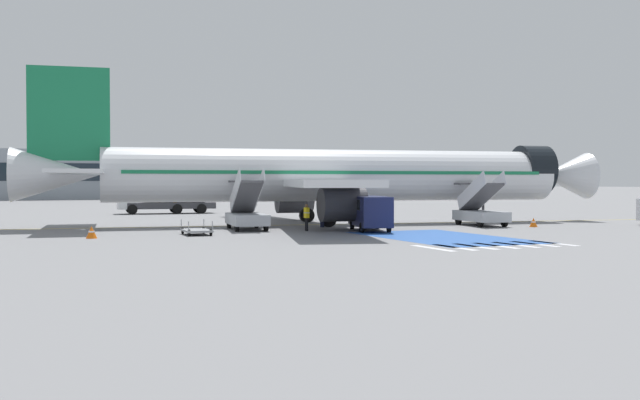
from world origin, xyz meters
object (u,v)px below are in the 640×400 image
at_px(boarding_stairs_forward, 481,212).
at_px(terminal_building, 54,175).
at_px(ground_crew_0, 322,212).
at_px(ground_crew_1, 307,215).
at_px(traffic_cone_1, 92,232).
at_px(boarding_stairs_aft, 247,215).
at_px(fuel_tanker, 167,197).
at_px(service_van_1, 370,210).
at_px(airliner, 330,176).
at_px(baggage_cart, 196,231).
at_px(traffic_cone_0, 533,222).

bearing_deg(boarding_stairs_forward, terminal_building, 111.33).
height_order(boarding_stairs_forward, ground_crew_0, boarding_stairs_forward).
distance_m(ground_crew_1, traffic_cone_1, 13.33).
height_order(ground_crew_0, terminal_building, terminal_building).
relative_size(boarding_stairs_aft, fuel_tanker, 0.57).
bearing_deg(traffic_cone_1, service_van_1, -1.32).
bearing_deg(service_van_1, boarding_stairs_forward, 25.17).
height_order(boarding_stairs_forward, boarding_stairs_aft, boarding_stairs_aft).
height_order(ground_crew_0, traffic_cone_1, ground_crew_0).
bearing_deg(ground_crew_1, airliner, -36.66).
distance_m(service_van_1, ground_crew_0, 4.71).
relative_size(baggage_cart, traffic_cone_0, 4.21).
xyz_separation_m(airliner, traffic_cone_1, (-17.72, -7.05, -3.24)).
relative_size(traffic_cone_0, terminal_building, 0.01).
height_order(airliner, baggage_cart, airliner).
xyz_separation_m(ground_crew_0, traffic_cone_1, (-15.79, -4.10, -0.70)).
xyz_separation_m(boarding_stairs_aft, service_van_1, (6.96, -4.04, 0.32)).
height_order(fuel_tanker, ground_crew_1, fuel_tanker).
bearing_deg(airliner, ground_crew_0, -24.97).
xyz_separation_m(traffic_cone_0, terminal_building, (-24.86, 98.34, 3.99)).
bearing_deg(boarding_stairs_aft, service_van_1, -21.94).
distance_m(boarding_stairs_aft, fuel_tanker, 26.61).
bearing_deg(boarding_stairs_forward, service_van_1, -162.23).
bearing_deg(traffic_cone_0, service_van_1, 175.17).
bearing_deg(boarding_stairs_forward, fuel_tanker, 127.52).
xyz_separation_m(boarding_stairs_forward, traffic_cone_1, (-26.89, -1.25, -0.63)).
height_order(airliner, fuel_tanker, airliner).
distance_m(baggage_cart, terminal_building, 96.64).
bearing_deg(traffic_cone_0, boarding_stairs_forward, 133.21).
height_order(airliner, traffic_cone_1, airliner).
bearing_deg(ground_crew_0, fuel_tanker, -16.86).
bearing_deg(ground_crew_1, traffic_cone_1, 92.68).
height_order(airliner, ground_crew_0, airliner).
relative_size(ground_crew_1, traffic_cone_0, 2.73).
bearing_deg(service_van_1, baggage_cart, -168.35).
xyz_separation_m(traffic_cone_1, terminal_building, (4.54, 96.91, 3.96)).
bearing_deg(fuel_tanker, traffic_cone_0, -143.86).
relative_size(boarding_stairs_forward, service_van_1, 0.95).
relative_size(boarding_stairs_aft, traffic_cone_1, 7.90).
relative_size(traffic_cone_1, terminal_building, 0.01).
bearing_deg(traffic_cone_0, fuel_tanker, 120.71).
xyz_separation_m(boarding_stairs_forward, ground_crew_0, (-11.10, 2.85, 0.07)).
xyz_separation_m(airliner, fuel_tanker, (-7.13, 23.19, -1.92)).
height_order(fuel_tanker, terminal_building, terminal_building).
bearing_deg(terminal_building, service_van_1, -82.61).
bearing_deg(terminal_building, ground_crew_0, -83.09).
distance_m(baggage_cart, ground_crew_0, 10.48).
xyz_separation_m(service_van_1, baggage_cart, (-11.14, 0.76, -1.06)).
relative_size(baggage_cart, ground_crew_0, 1.48).
height_order(fuel_tanker, traffic_cone_0, fuel_tanker).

